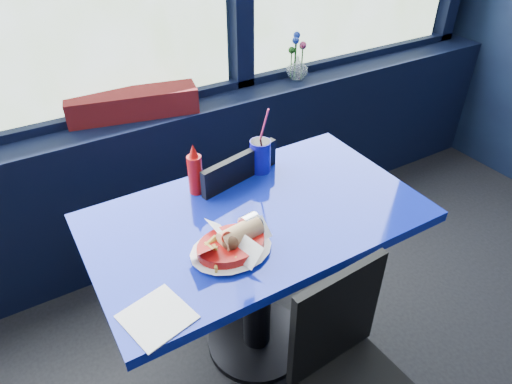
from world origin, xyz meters
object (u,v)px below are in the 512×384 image
near_table (257,250)px  chair_near_back (235,213)px  flower_vase (297,65)px  ketchup_bottle (195,172)px  chair_near_front (350,373)px  food_basket (232,244)px  planter_box (133,104)px  soda_cup (260,155)px

near_table → chair_near_back: chair_near_back is taller
flower_vase → ketchup_bottle: (-0.91, -0.64, -0.04)m
chair_near_front → chair_near_back: chair_near_back is taller
food_basket → chair_near_front: bearing=-48.3°
chair_near_back → planter_box: planter_box is taller
chair_near_front → planter_box: (-0.16, 1.44, 0.39)m
flower_vase → near_table: bearing=-131.9°
ketchup_bottle → chair_near_front: bearing=-79.3°
planter_box → flower_vase: 0.93m
chair_near_back → chair_near_front: bearing=72.9°
chair_near_back → food_basket: size_ratio=3.01×
ketchup_bottle → near_table: bearing=-61.2°
chair_near_front → ketchup_bottle: bearing=97.4°
flower_vase → food_basket: flower_vase is taller
planter_box → flower_vase: flower_vase is taller
near_table → ketchup_bottle: 0.38m
ketchup_bottle → chair_near_back: bearing=23.7°
chair_near_back → ketchup_bottle: 0.41m
chair_near_front → food_basket: food_basket is taller
flower_vase → ketchup_bottle: flower_vase is taller
food_basket → ketchup_bottle: size_ratio=1.38×
chair_near_back → near_table: bearing=63.3°
near_table → soda_cup: soda_cup is taller
chair_near_back → planter_box: bearing=-81.3°
chair_near_front → ketchup_bottle: ketchup_bottle is taller
chair_near_front → chair_near_back: 0.87m
near_table → soda_cup: bearing=56.3°
near_table → planter_box: size_ratio=2.00×
flower_vase → food_basket: bearing=-133.6°
near_table → chair_near_front: 0.55m
near_table → planter_box: planter_box is taller
near_table → ketchup_bottle: size_ratio=5.76×
chair_near_back → flower_vase: 0.97m
near_table → food_basket: 0.30m
flower_vase → chair_near_back: bearing=-142.2°
planter_box → soda_cup: bearing=-52.3°
near_table → ketchup_bottle: ketchup_bottle is taller
food_basket → soda_cup: bearing=65.4°
chair_near_back → planter_box: 0.71m
chair_near_back → food_basket: (-0.25, -0.46, 0.28)m
near_table → food_basket: (-0.17, -0.13, 0.21)m
near_table → chair_near_front: bearing=-88.1°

